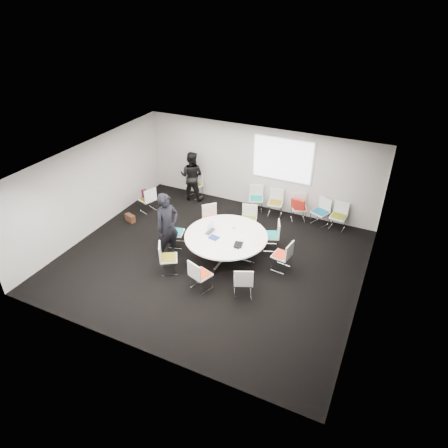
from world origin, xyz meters
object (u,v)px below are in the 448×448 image
at_px(chair_ring_a, 282,261).
at_px(brown_bag, 130,218).
at_px(conference_table, 226,241).
at_px(maroon_bag, 147,195).
at_px(chair_ring_g, 201,280).
at_px(chair_ring_f, 169,263).
at_px(person_back, 192,176).
at_px(chair_ring_b, 271,240).
at_px(chair_ring_d, 212,224).
at_px(chair_person_back, 195,190).
at_px(cup, 234,227).
at_px(chair_back_a, 256,203).
at_px(chair_back_e, 338,221).
at_px(person_main, 167,226).
at_px(chair_ring_e, 176,237).
at_px(chair_spare_left, 148,204).
at_px(laptop, 212,232).
at_px(chair_ring_c, 248,225).
at_px(chair_back_c, 299,212).
at_px(chair_back_d, 320,217).
at_px(chair_ring_h, 243,286).
at_px(chair_back_b, 275,208).

bearing_deg(chair_ring_a, brown_bag, 94.72).
xyz_separation_m(conference_table, maroon_bag, (-3.50, 1.28, 0.07)).
bearing_deg(brown_bag, chair_ring_g, -28.33).
height_order(chair_ring_f, person_back, person_back).
bearing_deg(chair_ring_b, chair_ring_d, 67.07).
distance_m(conference_table, chair_ring_b, 1.40).
height_order(conference_table, chair_ring_f, chair_ring_f).
xyz_separation_m(chair_person_back, cup, (2.63, -2.47, 0.50)).
distance_m(chair_back_a, chair_back_e, 2.73).
bearing_deg(person_main, cup, -32.81).
height_order(chair_ring_a, chair_ring_f, same).
height_order(chair_ring_d, chair_person_back, same).
bearing_deg(cup, chair_ring_a, -9.94).
xyz_separation_m(chair_ring_d, chair_ring_e, (-0.62, -1.11, 0.00)).
height_order(chair_spare_left, laptop, chair_spare_left).
bearing_deg(chair_ring_c, chair_back_c, -144.21).
distance_m(chair_back_e, brown_bag, 6.60).
relative_size(chair_back_c, chair_spare_left, 1.00).
height_order(chair_ring_f, chair_back_c, same).
height_order(chair_ring_a, cup, chair_ring_a).
distance_m(chair_ring_f, chair_ring_g, 1.13).
height_order(person_main, maroon_bag, person_main).
bearing_deg(chair_ring_b, chair_back_e, -60.07).
relative_size(chair_ring_c, chair_ring_e, 1.00).
xyz_separation_m(chair_back_e, chair_person_back, (-5.09, 0.04, 0.00)).
height_order(chair_person_back, maroon_bag, chair_person_back).
bearing_deg(chair_ring_b, chair_ring_f, 115.34).
distance_m(conference_table, chair_back_a, 2.88).
bearing_deg(chair_back_d, chair_ring_b, 88.23).
relative_size(chair_ring_f, chair_ring_g, 1.00).
distance_m(chair_ring_c, chair_back_e, 2.80).
xyz_separation_m(chair_ring_b, chair_ring_f, (-2.09, -2.21, 0.00)).
bearing_deg(conference_table, chair_back_d, 55.98).
height_order(chair_ring_g, chair_back_e, same).
bearing_deg(cup, person_back, 138.82).
distance_m(chair_ring_f, person_back, 4.27).
relative_size(chair_back_c, laptop, 2.45).
bearing_deg(laptop, chair_back_e, -41.94).
bearing_deg(person_back, laptop, 120.12).
distance_m(chair_person_back, brown_bag, 2.65).
bearing_deg(chair_ring_e, person_back, -176.66).
bearing_deg(brown_bag, cup, -0.65).
relative_size(chair_ring_g, person_main, 0.45).
distance_m(chair_ring_h, chair_back_d, 4.23).
relative_size(chair_back_b, person_main, 0.45).
distance_m(chair_spare_left, person_back, 1.80).
bearing_deg(chair_ring_e, brown_bag, -121.12).
xyz_separation_m(person_main, cup, (1.52, 1.03, -0.19)).
distance_m(chair_back_c, chair_back_d, 0.69).
bearing_deg(chair_ring_f, chair_spare_left, -168.57).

